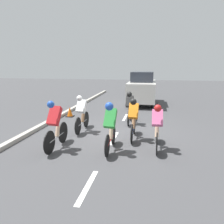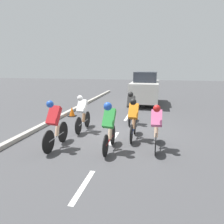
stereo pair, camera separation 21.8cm
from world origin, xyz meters
The scene contains 13 objects.
ground_plane centered at (0.00, 0.00, 0.00)m, with size 60.00×60.00×0.00m, color #424244.
lane_stripe_near centered at (0.00, 3.87, 0.00)m, with size 0.12×1.40×0.01m, color white.
lane_stripe_mid centered at (0.00, 0.67, 0.00)m, with size 0.12×1.40×0.01m, color white.
lane_stripe_far centered at (0.00, -2.53, 0.00)m, with size 0.12×1.40×0.01m, color white.
curb centered at (3.20, 0.67, 0.07)m, with size 0.20×26.28×0.14m, color #A8A399.
cyclist_red centered at (1.57, 1.98, 0.80)m, with size 0.34×1.69×1.55m.
cyclist_green centered at (-0.11, 1.86, 0.83)m, with size 0.35×1.62×1.54m.
cyclist_orange centered at (-0.67, 0.61, 0.77)m, with size 0.33×1.67×1.47m.
cyclist_black centered at (-0.33, -1.39, 0.77)m, with size 0.32×1.61×1.45m.
cyclist_pink centered at (-1.46, 1.39, 0.75)m, with size 0.33×1.69×1.43m.
cyclist_white centered at (1.37, 0.08, 0.75)m, with size 0.34×1.69×1.45m.
support_car centered at (-0.60, -6.50, 1.06)m, with size 1.70×4.11×2.11m.
traffic_cone centered at (2.75, -2.17, 0.24)m, with size 0.36×0.36×0.49m.
Camera 2 is at (-1.51, 7.88, 2.55)m, focal length 35.00 mm.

